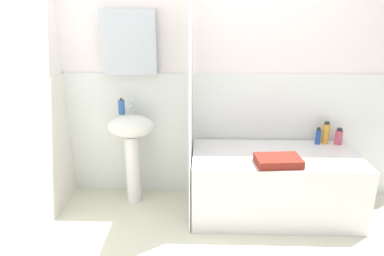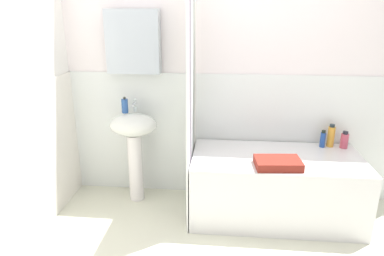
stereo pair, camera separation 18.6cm
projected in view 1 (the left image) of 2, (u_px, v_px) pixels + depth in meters
The scene contains 11 objects.
wall_back_tiled at pixel (223, 80), 3.27m from camera, with size 3.60×0.18×2.40m.
wall_left_tiled at pixel (11, 107), 2.45m from camera, with size 0.07×1.81×2.40m.
sink at pixel (131, 139), 3.24m from camera, with size 0.44×0.34×0.86m.
faucet at pixel (131, 107), 3.22m from camera, with size 0.03×0.12×0.12m.
soap_dispenser at pixel (122, 107), 3.19m from camera, with size 0.06×0.06×0.15m.
bathtub at pixel (274, 184), 3.15m from camera, with size 1.44×0.72×0.57m, color silver.
shower_curtain at pixel (191, 105), 2.94m from camera, with size 0.01×0.72×2.00m.
body_wash_bottle at pixel (339, 137), 3.26m from camera, with size 0.07×0.07×0.16m.
conditioner_bottle at pixel (326, 133), 3.28m from camera, with size 0.06×0.06×0.21m.
lotion_bottle at pixel (318, 136), 3.27m from camera, with size 0.05×0.05×0.16m.
towel_folded at pixel (278, 161), 2.84m from camera, with size 0.36×0.23×0.07m, color maroon.
Camera 1 is at (-0.24, -1.99, 1.76)m, focal length 33.10 mm.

